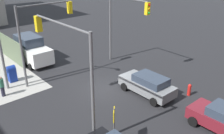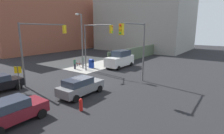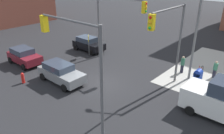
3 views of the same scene
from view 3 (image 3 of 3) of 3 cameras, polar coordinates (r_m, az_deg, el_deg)
ground_plane at (r=18.46m, az=-3.00°, el=-4.33°), size 120.00×120.00×0.00m
traffic_signal_nw_corner at (r=21.47m, az=0.80°, el=13.05°), size 5.85×0.36×6.50m
traffic_signal_se_corner at (r=12.01m, az=-9.35°, el=3.37°), size 4.99×0.36×6.50m
traffic_signal_ne_corner at (r=16.36m, az=14.96°, el=8.46°), size 0.36×4.89×6.50m
street_lamp_corner at (r=18.81m, az=20.22°, el=10.13°), size 2.40×1.57×8.00m
warning_sign_two_way at (r=23.86m, az=-6.13°, el=6.59°), size 0.48×0.48×2.40m
mailbox_blue at (r=19.13m, az=21.46°, el=-2.46°), size 0.56×0.64×1.43m
fire_hydrant at (r=19.79m, az=-22.28°, el=-2.61°), size 0.26×0.26×0.94m
hatchback_maroon at (r=23.65m, az=-21.98°, el=2.71°), size 3.93×2.02×1.62m
hatchback_gray at (r=18.91m, az=-13.26°, el=-1.39°), size 4.42×2.02×1.62m
sedan_black at (r=25.80m, az=-6.18°, el=6.08°), size 3.85×2.02×1.62m
pedestrian_crossing at (r=21.09m, az=25.33°, el=-0.53°), size 0.36×0.36×1.58m
pedestrian_waiting at (r=21.01m, az=17.94°, el=0.70°), size 0.36×0.36×1.63m
bicycle_leaning_on_fence at (r=21.38m, az=21.93°, el=-0.97°), size 0.05×1.75×0.97m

